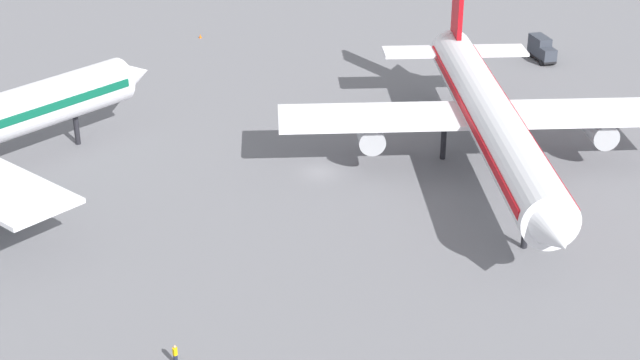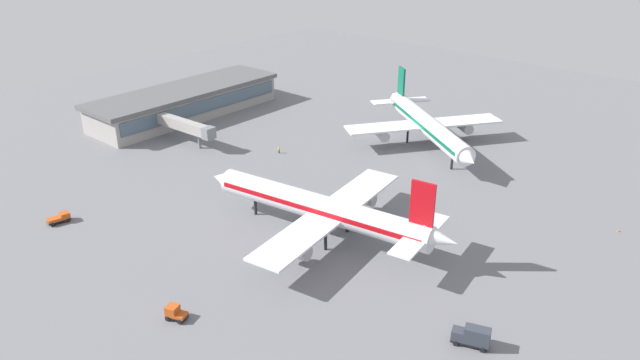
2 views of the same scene
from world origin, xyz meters
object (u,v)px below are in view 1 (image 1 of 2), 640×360
(ground_crew_worker, at_px, (175,354))
(safety_cone_near_gate, at_px, (200,36))
(airplane_at_gate, at_px, (489,116))
(catering_truck, at_px, (542,49))

(ground_crew_worker, distance_m, safety_cone_near_gate, 81.96)
(airplane_at_gate, distance_m, ground_crew_worker, 45.02)
(catering_truck, xyz_separation_m, ground_crew_worker, (-35.11, -74.76, -0.85))
(airplane_at_gate, xyz_separation_m, ground_crew_worker, (-25.12, -36.98, -5.28))
(airplane_at_gate, bearing_deg, safety_cone_near_gate, -145.86)
(airplane_at_gate, distance_m, safety_cone_near_gate, 59.55)
(catering_truck, height_order, ground_crew_worker, catering_truck)
(catering_truck, bearing_deg, safety_cone_near_gate, -115.97)
(ground_crew_worker, height_order, safety_cone_near_gate, ground_crew_worker)
(airplane_at_gate, distance_m, catering_truck, 39.33)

